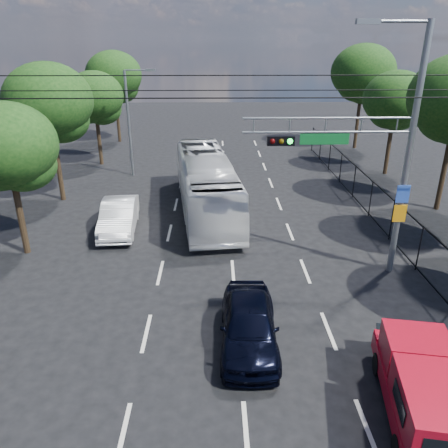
{
  "coord_description": "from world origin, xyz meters",
  "views": [
    {
      "loc": [
        -0.7,
        -7.79,
        8.88
      ],
      "look_at": [
        -0.4,
        6.48,
        2.8
      ],
      "focal_mm": 35.0,
      "sensor_mm": 36.0,
      "label": 1
    }
  ],
  "objects_px": {
    "signal_mast": "(377,146)",
    "red_pickup": "(425,389)",
    "white_van": "(119,216)",
    "white_bus": "(206,184)",
    "navy_hatchback": "(249,324)"
  },
  "relations": [
    {
      "from": "white_van",
      "to": "red_pickup",
      "type": "bearing_deg",
      "value": -54.93
    },
    {
      "from": "red_pickup",
      "to": "white_bus",
      "type": "bearing_deg",
      "value": 111.1
    },
    {
      "from": "white_bus",
      "to": "white_van",
      "type": "bearing_deg",
      "value": -155.82
    },
    {
      "from": "signal_mast",
      "to": "navy_hatchback",
      "type": "height_order",
      "value": "signal_mast"
    },
    {
      "from": "red_pickup",
      "to": "signal_mast",
      "type": "bearing_deg",
      "value": 83.54
    },
    {
      "from": "white_van",
      "to": "navy_hatchback",
      "type": "bearing_deg",
      "value": -61.64
    },
    {
      "from": "white_bus",
      "to": "red_pickup",
      "type": "bearing_deg",
      "value": -75.73
    },
    {
      "from": "signal_mast",
      "to": "white_van",
      "type": "relative_size",
      "value": 2.06
    },
    {
      "from": "red_pickup",
      "to": "navy_hatchback",
      "type": "distance_m",
      "value": 5.11
    },
    {
      "from": "red_pickup",
      "to": "navy_hatchback",
      "type": "relative_size",
      "value": 1.15
    },
    {
      "from": "signal_mast",
      "to": "red_pickup",
      "type": "relative_size",
      "value": 1.9
    },
    {
      "from": "white_bus",
      "to": "white_van",
      "type": "relative_size",
      "value": 2.44
    },
    {
      "from": "signal_mast",
      "to": "red_pickup",
      "type": "height_order",
      "value": "signal_mast"
    },
    {
      "from": "signal_mast",
      "to": "white_van",
      "type": "height_order",
      "value": "signal_mast"
    },
    {
      "from": "white_bus",
      "to": "signal_mast",
      "type": "bearing_deg",
      "value": -53.77
    }
  ]
}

